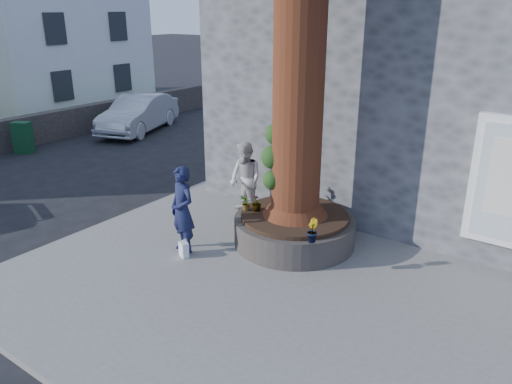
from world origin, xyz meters
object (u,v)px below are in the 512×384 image
Objects in this scene: a_board_sign at (23,138)px; car_silver at (138,113)px; man at (182,210)px; woman at (245,179)px; planter at (294,229)px.

car_silver is at bearing 52.59° from a_board_sign.
woman is at bearing 108.20° from man.
planter is at bearing -46.61° from car_silver.
planter is 10.98m from car_silver.
woman is 8.94m from a_board_sign.
woman reaches higher than a_board_sign.
man reaches higher than car_silver.
woman is (-0.13, 2.08, -0.01)m from man.
man reaches higher than planter.
man is 1.63× the size of a_board_sign.
man reaches higher than a_board_sign.
woman is at bearing 159.66° from planter.
man is (-1.49, -1.48, 0.52)m from planter.
car_silver is (-8.34, 6.36, -0.26)m from man.
man reaches higher than woman.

